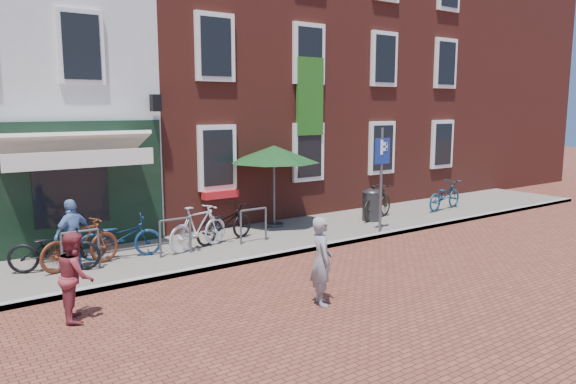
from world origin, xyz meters
TOP-DOWN VIEW (x-y plane):
  - ground at (0.00, 0.00)m, footprint 80.00×80.00m
  - sidewalk at (1.00, 1.50)m, footprint 24.00×3.00m
  - building_brick_mid at (2.00, 7.00)m, footprint 6.00×8.00m
  - building_brick_right at (8.00, 7.00)m, footprint 6.00×8.00m
  - filler_right at (14.50, 7.00)m, footprint 7.00×8.00m
  - litter_bin at (4.59, 1.40)m, footprint 0.53×0.53m
  - parking_sign at (3.77, 0.24)m, footprint 0.50×0.08m
  - parasol at (1.91, 2.40)m, footprint 2.46×2.46m
  - woman at (-0.64, -2.77)m, footprint 0.55×0.65m
  - boy at (-4.17, -1.04)m, footprint 0.68×0.79m
  - cafe_person at (-3.58, 1.38)m, footprint 0.91×0.66m
  - bicycle_0 at (-3.93, 1.47)m, footprint 1.83×1.25m
  - bicycle_1 at (-3.44, 1.42)m, footprint 1.74×0.85m
  - bicycle_2 at (-2.55, 1.70)m, footprint 1.82×0.99m
  - bicycle_3 at (-0.85, 1.40)m, footprint 1.75×0.90m
  - bicycle_4 at (-0.05, 1.65)m, footprint 1.83×1.00m
  - bicycle_5 at (4.87, 1.45)m, footprint 1.74×1.00m
  - bicycle_6 at (7.63, 1.28)m, footprint 1.80×0.86m

SIDE VIEW (x-z plane):
  - ground at x=0.00m, z-range 0.00..0.00m
  - sidewalk at x=1.00m, z-range 0.00..0.10m
  - bicycle_0 at x=-3.93m, z-range 0.10..1.01m
  - bicycle_2 at x=-2.55m, z-range 0.10..1.01m
  - bicycle_4 at x=-0.05m, z-range 0.10..1.01m
  - bicycle_6 at x=7.63m, z-range 0.10..1.01m
  - bicycle_1 at x=-3.44m, z-range 0.10..1.11m
  - bicycle_3 at x=-0.85m, z-range 0.10..1.11m
  - bicycle_5 at x=4.87m, z-range 0.10..1.11m
  - litter_bin at x=4.59m, z-range 0.12..1.10m
  - boy at x=-4.17m, z-range 0.00..1.40m
  - woman at x=-0.64m, z-range 0.00..1.51m
  - cafe_person at x=-3.58m, z-range 0.10..1.53m
  - parking_sign at x=3.77m, z-range 0.48..3.16m
  - parasol at x=1.91m, z-range 1.00..3.30m
  - filler_right at x=14.50m, z-range 0.00..9.00m
  - building_brick_mid at x=2.00m, z-range 0.00..10.00m
  - building_brick_right at x=8.00m, z-range 0.00..10.00m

